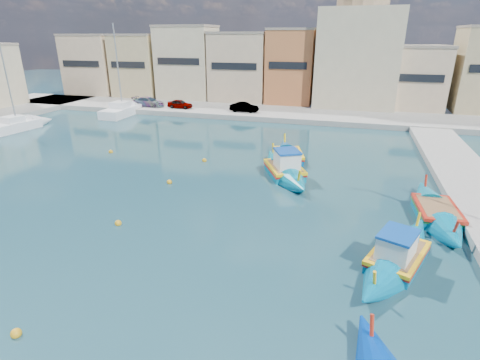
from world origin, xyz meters
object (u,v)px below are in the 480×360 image
at_px(luzzu_turquoise_cabin, 397,258).
at_px(luzzu_blue_cabin, 285,171).
at_px(luzzu_cyan_mid, 436,214).
at_px(yacht_midnorth, 27,124).
at_px(yacht_north, 129,109).
at_px(luzzu_green, 288,157).
at_px(church_block, 359,44).

relative_size(luzzu_turquoise_cabin, luzzu_blue_cabin, 0.97).
height_order(luzzu_cyan_mid, yacht_midnorth, yacht_midnorth).
bearing_deg(yacht_north, luzzu_turquoise_cabin, -41.75).
bearing_deg(luzzu_green, yacht_midnorth, 173.55).
xyz_separation_m(church_block, luzzu_turquoise_cabin, (2.50, -38.44, -8.08)).
distance_m(luzzu_blue_cabin, luzzu_green, 3.59).
distance_m(luzzu_cyan_mid, yacht_midnorth, 40.33).
distance_m(luzzu_turquoise_cabin, yacht_midnorth, 39.86).
bearing_deg(luzzu_cyan_mid, luzzu_green, 140.65).
bearing_deg(luzzu_blue_cabin, luzzu_turquoise_cabin, -55.21).
xyz_separation_m(luzzu_blue_cabin, yacht_midnorth, (-29.55, 6.88, 0.03)).
height_order(luzzu_turquoise_cabin, yacht_midnorth, yacht_midnorth).
height_order(church_block, luzzu_green, church_block).
xyz_separation_m(luzzu_turquoise_cabin, luzzu_cyan_mid, (2.50, 5.41, -0.06)).
xyz_separation_m(luzzu_green, yacht_north, (-23.13, 13.69, 0.19)).
xyz_separation_m(luzzu_blue_cabin, yacht_north, (-23.46, 17.27, 0.08)).
bearing_deg(luzzu_cyan_mid, luzzu_blue_cabin, 155.22).
bearing_deg(church_block, luzzu_turquoise_cabin, -86.28).
xyz_separation_m(church_block, luzzu_green, (-4.55, -25.20, -8.14)).
relative_size(luzzu_cyan_mid, yacht_north, 0.74).
bearing_deg(church_block, luzzu_green, -100.23).
bearing_deg(church_block, yacht_midnorth, -147.04).
xyz_separation_m(luzzu_cyan_mid, yacht_midnorth, (-38.77, 11.13, 0.15)).
distance_m(church_block, luzzu_turquoise_cabin, 39.36).
height_order(church_block, yacht_north, church_block).
bearing_deg(luzzu_blue_cabin, luzzu_green, 95.35).
height_order(luzzu_turquoise_cabin, luzzu_cyan_mid, luzzu_turquoise_cabin).
xyz_separation_m(luzzu_turquoise_cabin, yacht_north, (-30.17, 26.93, 0.13)).
distance_m(luzzu_cyan_mid, luzzu_green, 12.35).
distance_m(church_block, yacht_north, 31.01).
height_order(luzzu_turquoise_cabin, luzzu_green, luzzu_turquoise_cabin).
xyz_separation_m(luzzu_turquoise_cabin, luzzu_blue_cabin, (-6.71, 9.66, 0.05)).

